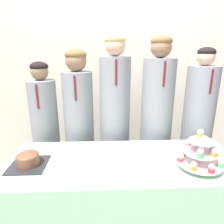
{
  "coord_description": "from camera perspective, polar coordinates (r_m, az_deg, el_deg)",
  "views": [
    {
      "loc": [
        -0.14,
        -0.98,
        1.49
      ],
      "look_at": [
        -0.09,
        0.36,
        1.08
      ],
      "focal_mm": 32.0,
      "sensor_mm": 36.0,
      "label": 1
    }
  ],
  "objects": [
    {
      "name": "table",
      "position": [
        1.74,
        3.24,
        -23.77
      ],
      "size": [
        1.73,
        0.66,
        0.72
      ],
      "color": "#A8DBB2",
      "rests_on": "ground_plane"
    },
    {
      "name": "cake_knife",
      "position": [
        1.38,
        -20.01,
        -18.5
      ],
      "size": [
        0.24,
        0.08,
        0.01
      ],
      "rotation": [
        0.0,
        0.0,
        0.27
      ],
      "color": "silver",
      "rests_on": "table"
    },
    {
      "name": "cupcake_stand",
      "position": [
        1.52,
        23.79,
        -10.69
      ],
      "size": [
        0.31,
        0.31,
        0.26
      ],
      "color": "silver",
      "rests_on": "table"
    },
    {
      "name": "student_1",
      "position": [
        2.06,
        -9.27,
        -5.07
      ],
      "size": [
        0.29,
        0.3,
        1.52
      ],
      "color": "gray",
      "rests_on": "ground_plane"
    },
    {
      "name": "student_3",
      "position": [
        2.1,
        12.44,
        -3.43
      ],
      "size": [
        0.31,
        0.32,
        1.64
      ],
      "color": "gray",
      "rests_on": "ground_plane"
    },
    {
      "name": "wall_back",
      "position": [
        2.45,
        1.05,
        13.52
      ],
      "size": [
        9.0,
        0.06,
        2.7
      ],
      "color": "beige",
      "rests_on": "ground_plane"
    },
    {
      "name": "round_cake",
      "position": [
        1.56,
        -22.92,
        -12.32
      ],
      "size": [
        0.25,
        0.25,
        0.1
      ],
      "color": "#232328",
      "rests_on": "table"
    },
    {
      "name": "student_4",
      "position": [
        2.26,
        23.01,
        -4.47
      ],
      "size": [
        0.31,
        0.31,
        1.53
      ],
      "color": "gray",
      "rests_on": "ground_plane"
    },
    {
      "name": "student_0",
      "position": [
        2.15,
        -18.29,
        -6.54
      ],
      "size": [
        0.27,
        0.27,
        1.41
      ],
      "color": "gray",
      "rests_on": "ground_plane"
    },
    {
      "name": "student_2",
      "position": [
        2.03,
        0.81,
        -3.51
      ],
      "size": [
        0.3,
        0.3,
        1.65
      ],
      "color": "gray",
      "rests_on": "ground_plane"
    }
  ]
}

